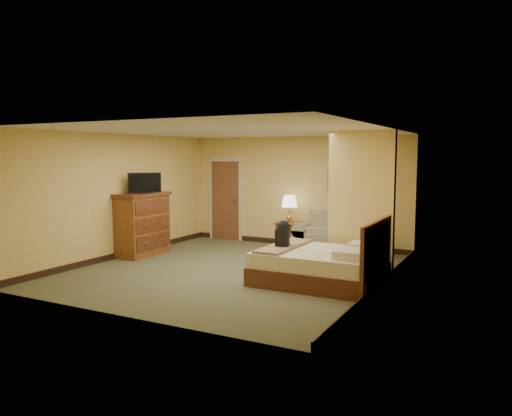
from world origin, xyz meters
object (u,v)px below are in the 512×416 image
Objects in this scene: loveseat at (335,240)px; coffee_table at (292,250)px; dresser at (142,224)px; bed at (323,265)px.

coffee_table is at bearing -103.36° from loveseat.
dresser reaches higher than loveseat.
coffee_table is 0.31× the size of bed.
bed is at bearing -75.39° from loveseat.
bed is (0.70, -2.67, 0.02)m from loveseat.
dresser is (-3.60, -2.23, 0.39)m from loveseat.
bed is (4.29, -0.45, -0.38)m from dresser.
loveseat is at bearing 104.61° from bed.
loveseat reaches higher than coffee_table.
bed reaches higher than coffee_table.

